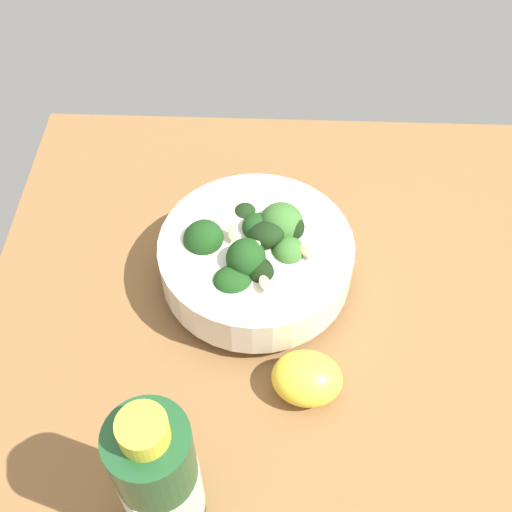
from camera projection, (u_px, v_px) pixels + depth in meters
ground_plane at (285, 332)px, 64.59cm from camera, size 59.69×59.69×3.08cm
bowl_of_broccoli at (256, 256)px, 63.38cm from camera, size 18.69×18.69×8.99cm
lemon_wedge at (307, 378)px, 57.41cm from camera, size 6.72×5.75×4.25cm
bottle_tall at (160, 482)px, 46.50cm from camera, size 5.83×5.83×17.42cm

